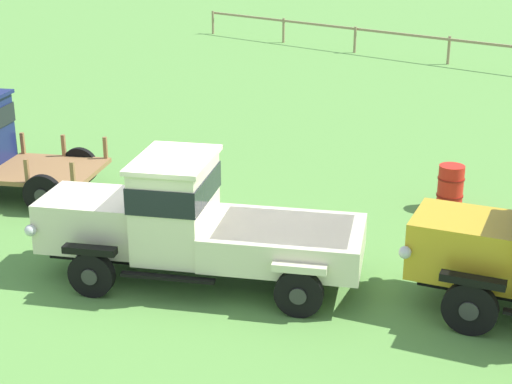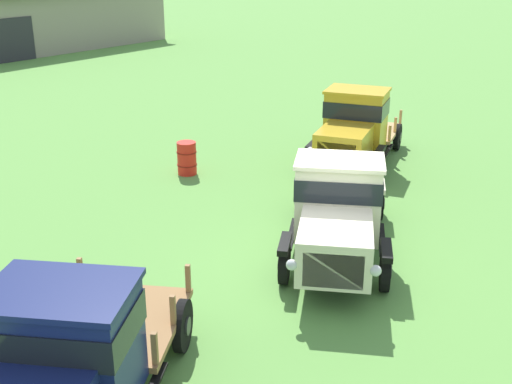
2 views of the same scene
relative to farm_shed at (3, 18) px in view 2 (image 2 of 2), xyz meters
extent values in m
plane|color=#5B9342|center=(-12.75, -32.15, -1.91)|extent=(240.00, 240.00, 0.00)
cube|color=gray|center=(0.00, 0.00, -0.20)|extent=(18.65, 9.81, 3.42)
cube|color=#2D2D33|center=(-2.80, -4.94, -0.71)|extent=(3.20, 0.08, 2.40)
cylinder|color=black|center=(-16.74, -31.89, -1.48)|extent=(0.82, 0.57, 0.86)
cylinder|color=#2D2D2D|center=(-16.69, -31.96, -1.48)|extent=(0.28, 0.18, 0.30)
cylinder|color=black|center=(-17.74, -30.17, -1.48)|extent=(0.82, 0.57, 0.86)
cylinder|color=#2D2D2D|center=(-17.79, -30.10, -1.48)|extent=(0.28, 0.18, 0.30)
cube|color=black|center=(-18.72, -31.90, -1.39)|extent=(4.52, 3.28, 0.12)
cube|color=#141E51|center=(-19.03, -32.08, -0.55)|extent=(1.95, 2.14, 1.56)
cube|color=black|center=(-19.03, -32.08, -0.20)|extent=(2.02, 2.19, 0.44)
cube|color=#141E51|center=(-19.03, -32.08, 0.26)|extent=(2.10, 2.27, 0.08)
cube|color=olive|center=(-17.53, -31.20, -1.28)|extent=(2.95, 2.85, 0.10)
cube|color=olive|center=(-17.92, -32.53, -0.98)|extent=(0.11, 0.11, 0.50)
cube|color=olive|center=(-18.88, -30.90, -0.98)|extent=(0.11, 0.11, 0.50)
cube|color=olive|center=(-17.05, -32.01, -0.98)|extent=(0.11, 0.11, 0.50)
cube|color=olive|center=(-18.01, -30.39, -0.98)|extent=(0.11, 0.11, 0.50)
cube|color=olive|center=(-16.18, -31.50, -0.98)|extent=(0.11, 0.11, 0.50)
cube|color=olive|center=(-17.14, -29.87, -0.98)|extent=(0.11, 0.11, 0.50)
cylinder|color=black|center=(-12.99, -33.55, -1.52)|extent=(0.77, 0.54, 0.78)
cylinder|color=#2D2D2D|center=(-12.94, -33.64, -1.52)|extent=(0.25, 0.16, 0.27)
cylinder|color=black|center=(-13.93, -31.89, -1.52)|extent=(0.77, 0.54, 0.78)
cylinder|color=#2D2D2D|center=(-13.98, -31.80, -1.52)|extent=(0.25, 0.16, 0.27)
cylinder|color=black|center=(-9.99, -31.86, -1.52)|extent=(0.77, 0.54, 0.78)
cylinder|color=#2D2D2D|center=(-9.94, -31.95, -1.52)|extent=(0.25, 0.16, 0.27)
cylinder|color=black|center=(-10.93, -30.19, -1.52)|extent=(0.77, 0.54, 0.78)
cylinder|color=#2D2D2D|center=(-10.98, -30.10, -1.52)|extent=(0.25, 0.16, 0.27)
cube|color=black|center=(-12.07, -31.93, -1.44)|extent=(4.94, 3.42, 0.12)
cube|color=beige|center=(-13.70, -32.85, -0.94)|extent=(2.21, 2.04, 0.87)
cube|color=silver|center=(-14.45, -33.28, -0.98)|extent=(0.57, 0.94, 0.65)
sphere|color=silver|center=(-14.10, -33.91, -0.92)|extent=(0.20, 0.20, 0.20)
sphere|color=silver|center=(-14.81, -32.66, -0.92)|extent=(0.20, 0.20, 0.20)
cube|color=black|center=(-12.99, -33.55, -1.08)|extent=(0.88, 0.62, 0.12)
cube|color=black|center=(-13.93, -31.89, -1.08)|extent=(0.88, 0.62, 0.12)
cube|color=beige|center=(-12.43, -32.14, -0.58)|extent=(1.81, 2.02, 1.58)
cube|color=black|center=(-12.43, -32.14, -0.23)|extent=(1.86, 2.07, 0.44)
cube|color=beige|center=(-12.43, -32.14, 0.25)|extent=(1.94, 2.14, 0.08)
cube|color=black|center=(-11.87, -32.90, -1.46)|extent=(1.44, 0.90, 0.05)
cube|color=black|center=(-12.79, -31.27, -1.46)|extent=(1.44, 0.90, 0.05)
cube|color=beige|center=(-10.80, -31.22, -1.09)|extent=(3.14, 2.82, 0.58)
cube|color=black|center=(-10.80, -31.22, -0.83)|extent=(2.65, 2.38, 0.06)
cube|color=beige|center=(-9.99, -31.86, -1.08)|extent=(0.85, 0.60, 0.12)
cube|color=beige|center=(-10.93, -30.19, -1.08)|extent=(0.85, 0.60, 0.12)
cylinder|color=black|center=(-7.71, -30.61, -1.49)|extent=(0.85, 0.40, 0.84)
cylinder|color=#2D2D2D|center=(-7.68, -30.70, -1.49)|extent=(0.29, 0.12, 0.29)
cylinder|color=black|center=(-8.27, -28.81, -1.49)|extent=(0.85, 0.40, 0.84)
cylinder|color=#2D2D2D|center=(-8.30, -28.72, -1.49)|extent=(0.29, 0.12, 0.29)
cylinder|color=black|center=(-4.56, -29.64, -1.49)|extent=(0.85, 0.40, 0.84)
cylinder|color=#2D2D2D|center=(-4.53, -29.73, -1.49)|extent=(0.29, 0.12, 0.29)
cylinder|color=black|center=(-5.12, -27.84, -1.49)|extent=(0.85, 0.40, 0.84)
cylinder|color=#2D2D2D|center=(-5.15, -27.75, -1.49)|extent=(0.29, 0.12, 0.29)
cube|color=black|center=(-6.56, -29.27, -1.41)|extent=(4.88, 2.41, 0.12)
cube|color=gold|center=(-8.23, -29.79, -0.88)|extent=(2.01, 1.76, 0.93)
cube|color=silver|center=(-9.01, -30.03, -0.93)|extent=(0.36, 1.01, 0.70)
sphere|color=silver|center=(-8.81, -30.71, -0.86)|extent=(0.20, 0.20, 0.20)
sphere|color=silver|center=(-9.23, -29.36, -0.86)|extent=(0.20, 0.20, 0.20)
cube|color=black|center=(-7.71, -30.61, -1.02)|extent=(0.98, 0.48, 0.12)
cube|color=black|center=(-8.27, -28.81, -1.02)|extent=(0.98, 0.48, 0.12)
cube|color=gold|center=(-6.84, -29.36, -0.52)|extent=(1.65, 1.94, 1.66)
cube|color=black|center=(-6.84, -29.36, -0.14)|extent=(1.71, 1.99, 0.46)
cube|color=gold|center=(-6.84, -29.36, 0.35)|extent=(1.79, 2.05, 0.08)
cube|color=black|center=(-6.46, -30.20, -1.43)|extent=(1.66, 0.64, 0.05)
cube|color=black|center=(-7.00, -28.44, -1.43)|extent=(1.66, 0.64, 0.05)
cube|color=tan|center=(-5.17, -28.84, -1.30)|extent=(2.75, 2.48, 0.10)
cube|color=tan|center=(-5.89, -30.00, -1.01)|extent=(0.10, 0.10, 0.47)
cube|color=tan|center=(-6.42, -28.29, -1.01)|extent=(0.10, 0.10, 0.47)
cube|color=tan|center=(-4.90, -29.69, -1.01)|extent=(0.10, 0.10, 0.47)
cube|color=tan|center=(-5.43, -27.98, -1.01)|extent=(0.10, 0.10, 0.47)
cube|color=tan|center=(-3.92, -29.39, -1.01)|extent=(0.10, 0.10, 0.47)
cube|color=tan|center=(-4.45, -27.68, -1.01)|extent=(0.10, 0.10, 0.47)
cylinder|color=red|center=(-10.46, -25.97, -1.43)|extent=(0.54, 0.54, 0.95)
cylinder|color=maroon|center=(-10.46, -25.97, -1.24)|extent=(0.57, 0.57, 0.03)
cylinder|color=maroon|center=(-10.46, -25.97, -1.62)|extent=(0.57, 0.57, 0.03)
camera|label=1|loc=(-3.32, -40.62, 4.16)|focal=55.00mm
camera|label=2|loc=(-22.98, -38.26, 4.23)|focal=45.00mm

